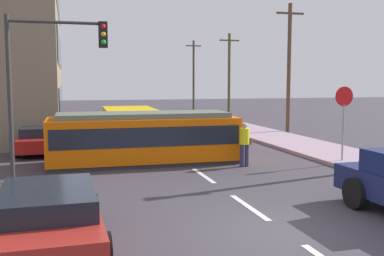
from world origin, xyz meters
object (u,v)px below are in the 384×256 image
object	(u,v)px
utility_pole_mid	(289,66)
utility_pole_far	(229,74)
pedestrian_crossing	(245,142)
streetcar_tram	(144,137)
stop_sign	(344,108)
traffic_light_mast	(49,66)
parked_sedan_far	(46,126)
city_bus	(131,124)
parked_sedan_mid	(42,139)
utility_pole_distant	(194,74)
parked_sedan_near	(48,215)

from	to	relation	value
utility_pole_mid	utility_pole_far	xyz separation A→B (m)	(0.57, 12.19, -0.29)
pedestrian_crossing	streetcar_tram	bearing A→B (deg)	154.04
stop_sign	traffic_light_mast	xyz separation A→B (m)	(-10.85, -0.04, 1.51)
parked_sedan_far	utility_pole_mid	distance (m)	15.09
city_bus	traffic_light_mast	world-z (taller)	traffic_light_mast
parked_sedan_mid	parked_sedan_far	size ratio (longest dim) A/B	0.99
utility_pole_far	utility_pole_distant	xyz separation A→B (m)	(0.11, 11.98, 0.22)
parked_sedan_far	utility_pole_distant	world-z (taller)	utility_pole_distant
parked_sedan_far	stop_sign	size ratio (longest dim) A/B	1.60
streetcar_tram	utility_pole_distant	bearing A→B (deg)	70.92
parked_sedan_near	parked_sedan_mid	xyz separation A→B (m)	(-0.73, 12.42, -0.00)
streetcar_tram	city_bus	bearing A→B (deg)	87.75
pedestrian_crossing	utility_pole_far	distance (m)	23.30
utility_pole_mid	stop_sign	bearing A→B (deg)	-106.20
streetcar_tram	pedestrian_crossing	world-z (taller)	streetcar_tram
parked_sedan_near	traffic_light_mast	size ratio (longest dim) A/B	0.87
city_bus	utility_pole_mid	bearing A→B (deg)	15.77
parked_sedan_far	traffic_light_mast	world-z (taller)	traffic_light_mast
parked_sedan_mid	parked_sedan_near	bearing A→B (deg)	-86.65
traffic_light_mast	utility_pole_mid	bearing A→B (deg)	36.57
parked_sedan_far	parked_sedan_near	bearing A→B (deg)	-87.40
traffic_light_mast	utility_pole_mid	world-z (taller)	utility_pole_mid
pedestrian_crossing	parked_sedan_near	distance (m)	9.59
parked_sedan_near	streetcar_tram	bearing A→B (deg)	68.86
parked_sedan_near	parked_sedan_mid	bearing A→B (deg)	93.35
traffic_light_mast	utility_pole_far	bearing A→B (deg)	57.34
parked_sedan_mid	utility_pole_mid	bearing A→B (deg)	15.48
pedestrian_crossing	parked_sedan_far	world-z (taller)	pedestrian_crossing
streetcar_tram	parked_sedan_mid	bearing A→B (deg)	135.25
streetcar_tram	traffic_light_mast	world-z (taller)	traffic_light_mast
city_bus	parked_sedan_far	bearing A→B (deg)	131.34
streetcar_tram	parked_sedan_mid	world-z (taller)	streetcar_tram
streetcar_tram	city_bus	xyz separation A→B (m)	(0.20, 5.07, 0.02)
parked_sedan_near	utility_pole_far	world-z (taller)	utility_pole_far
streetcar_tram	parked_sedan_mid	distance (m)	5.64
parked_sedan_mid	stop_sign	xyz separation A→B (m)	(11.46, -6.21, 1.57)
stop_sign	traffic_light_mast	world-z (taller)	traffic_light_mast
streetcar_tram	parked_sedan_far	world-z (taller)	streetcar_tram
traffic_light_mast	utility_pole_distant	world-z (taller)	utility_pole_distant
stop_sign	utility_pole_far	size ratio (longest dim) A/B	0.39
pedestrian_crossing	parked_sedan_mid	world-z (taller)	pedestrian_crossing
utility_pole_distant	pedestrian_crossing	bearing A→B (deg)	-102.56
traffic_light_mast	parked_sedan_mid	bearing A→B (deg)	95.59
parked_sedan_mid	utility_pole_mid	xyz separation A→B (m)	(14.42, 3.99, 3.54)
city_bus	traffic_light_mast	xyz separation A→B (m)	(-3.58, -7.36, 2.65)
pedestrian_crossing	stop_sign	world-z (taller)	stop_sign
utility_pole_mid	utility_pole_distant	xyz separation A→B (m)	(0.68, 24.17, -0.07)
pedestrian_crossing	utility_pole_mid	world-z (taller)	utility_pole_mid
pedestrian_crossing	traffic_light_mast	world-z (taller)	traffic_light_mast
parked_sedan_near	parked_sedan_mid	world-z (taller)	same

